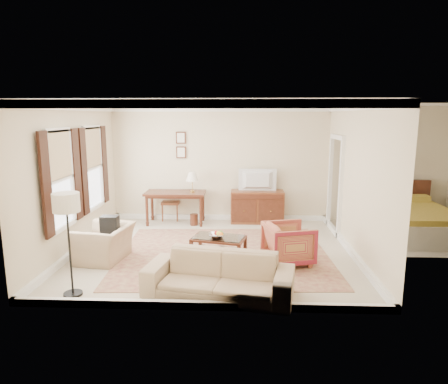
# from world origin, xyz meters

# --- Properties ---
(room_shell) EXTENTS (5.51, 5.01, 2.91)m
(room_shell) POSITION_xyz_m (0.00, 0.00, 2.47)
(room_shell) COLOR beige
(room_shell) RESTS_ON ground
(annex_bedroom) EXTENTS (3.00, 2.70, 2.90)m
(annex_bedroom) POSITION_xyz_m (4.49, 1.15, 0.34)
(annex_bedroom) COLOR beige
(annex_bedroom) RESTS_ON ground
(window_front) EXTENTS (0.12, 1.56, 1.80)m
(window_front) POSITION_xyz_m (-2.70, -0.70, 1.55)
(window_front) COLOR #CCB284
(window_front) RESTS_ON room_shell
(window_rear) EXTENTS (0.12, 1.56, 1.80)m
(window_rear) POSITION_xyz_m (-2.70, 0.90, 1.55)
(window_rear) COLOR #CCB284
(window_rear) RESTS_ON room_shell
(doorway) EXTENTS (0.10, 1.12, 2.25)m
(doorway) POSITION_xyz_m (2.71, 1.50, 1.08)
(doorway) COLOR white
(doorway) RESTS_ON room_shell
(rug) EXTENTS (4.19, 3.64, 0.01)m
(rug) POSITION_xyz_m (0.22, -0.20, 0.01)
(rug) COLOR maroon
(rug) RESTS_ON room_shell
(writing_desk) EXTENTS (1.48, 0.74, 0.81)m
(writing_desk) POSITION_xyz_m (-1.09, 2.03, 0.70)
(writing_desk) COLOR #522617
(writing_desk) RESTS_ON room_shell
(desk_chair) EXTENTS (0.49, 0.49, 1.05)m
(desk_chair) POSITION_xyz_m (-1.27, 2.38, 0.53)
(desk_chair) COLOR brown
(desk_chair) RESTS_ON room_shell
(desk_lamp) EXTENTS (0.32, 0.32, 0.50)m
(desk_lamp) POSITION_xyz_m (-0.66, 2.03, 1.06)
(desk_lamp) COLOR silver
(desk_lamp) RESTS_ON writing_desk
(framed_prints) EXTENTS (0.25, 0.04, 0.68)m
(framed_prints) POSITION_xyz_m (-0.99, 2.47, 1.94)
(framed_prints) COLOR #522617
(framed_prints) RESTS_ON room_shell
(sideboard) EXTENTS (1.32, 0.51, 0.81)m
(sideboard) POSITION_xyz_m (0.96, 2.22, 0.41)
(sideboard) COLOR brown
(sideboard) RESTS_ON room_shell
(tv) EXTENTS (0.90, 0.52, 0.12)m
(tv) POSITION_xyz_m (0.96, 2.20, 1.27)
(tv) COLOR black
(tv) RESTS_ON sideboard
(coffee_table) EXTENTS (1.09, 0.79, 0.42)m
(coffee_table) POSITION_xyz_m (0.13, -0.37, 0.32)
(coffee_table) COLOR #522617
(coffee_table) RESTS_ON room_shell
(fruit_bowl) EXTENTS (0.42, 0.42, 0.10)m
(fruit_bowl) POSITION_xyz_m (0.09, -0.43, 0.47)
(fruit_bowl) COLOR silver
(fruit_bowl) RESTS_ON coffee_table
(book_a) EXTENTS (0.27, 0.14, 0.38)m
(book_a) POSITION_xyz_m (0.07, -0.39, 0.17)
(book_a) COLOR brown
(book_a) RESTS_ON coffee_table
(book_b) EXTENTS (0.25, 0.18, 0.38)m
(book_b) POSITION_xyz_m (0.38, -0.51, 0.16)
(book_b) COLOR brown
(book_b) RESTS_ON coffee_table
(striped_armchair) EXTENTS (0.93, 0.97, 0.83)m
(striped_armchair) POSITION_xyz_m (1.42, -0.62, 0.41)
(striped_armchair) COLOR maroon
(striped_armchair) RESTS_ON room_shell
(club_armchair) EXTENTS (0.80, 1.10, 0.88)m
(club_armchair) POSITION_xyz_m (-2.01, -0.59, 0.44)
(club_armchair) COLOR tan
(club_armchair) RESTS_ON room_shell
(backpack) EXTENTS (0.33, 0.38, 0.40)m
(backpack) POSITION_xyz_m (-1.91, -0.53, 0.69)
(backpack) COLOR black
(backpack) RESTS_ON club_armchair
(sofa) EXTENTS (2.29, 1.05, 0.86)m
(sofa) POSITION_xyz_m (0.22, -2.02, 0.43)
(sofa) COLOR tan
(sofa) RESTS_ON room_shell
(floor_lamp) EXTENTS (0.39, 0.39, 1.58)m
(floor_lamp) POSITION_xyz_m (-1.99, -2.10, 1.33)
(floor_lamp) COLOR black
(floor_lamp) RESTS_ON room_shell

